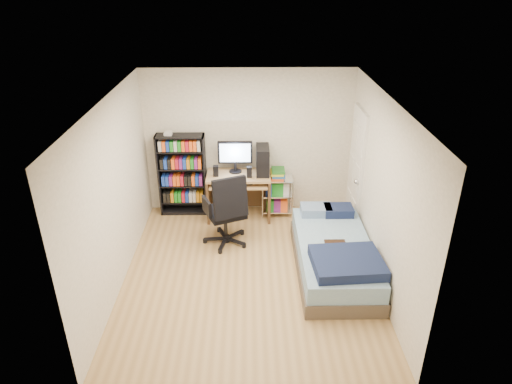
{
  "coord_description": "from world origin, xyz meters",
  "views": [
    {
      "loc": [
        0.01,
        -5.32,
        3.93
      ],
      "look_at": [
        0.11,
        0.4,
        1.09
      ],
      "focal_mm": 32.0,
      "sensor_mm": 36.0,
      "label": 1
    }
  ],
  "objects_px": {
    "office_chair": "(227,222)",
    "bed": "(334,255)",
    "computer_desk": "(245,177)",
    "media_shelf": "(182,174)"
  },
  "relations": [
    {
      "from": "computer_desk",
      "to": "office_chair",
      "type": "bearing_deg",
      "value": -106.96
    },
    {
      "from": "computer_desk",
      "to": "office_chair",
      "type": "relative_size",
      "value": 1.12
    },
    {
      "from": "computer_desk",
      "to": "bed",
      "type": "distance_m",
      "value": 2.15
    },
    {
      "from": "bed",
      "to": "office_chair",
      "type": "bearing_deg",
      "value": 154.28
    },
    {
      "from": "office_chair",
      "to": "bed",
      "type": "height_order",
      "value": "office_chair"
    },
    {
      "from": "media_shelf",
      "to": "bed",
      "type": "height_order",
      "value": "media_shelf"
    },
    {
      "from": "office_chair",
      "to": "bed",
      "type": "distance_m",
      "value": 1.73
    },
    {
      "from": "office_chair",
      "to": "media_shelf",
      "type": "bearing_deg",
      "value": 104.57
    },
    {
      "from": "bed",
      "to": "computer_desk",
      "type": "bearing_deg",
      "value": 127.27
    },
    {
      "from": "media_shelf",
      "to": "bed",
      "type": "xyz_separation_m",
      "value": [
        2.35,
        -1.79,
        -0.48
      ]
    }
  ]
}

